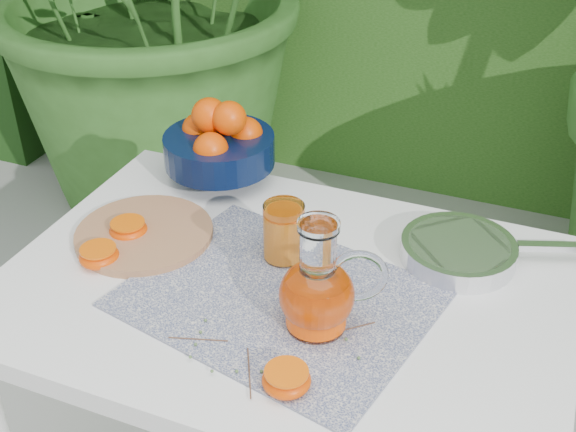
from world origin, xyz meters
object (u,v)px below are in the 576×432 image
at_px(cutting_board, 144,234).
at_px(juice_pitcher, 318,292).
at_px(white_table, 284,318).
at_px(fruit_bowl, 220,143).
at_px(saute_pan, 460,250).

xyz_separation_m(cutting_board, juice_pitcher, (0.40, -0.12, 0.07)).
relative_size(white_table, fruit_bowl, 3.59).
relative_size(fruit_bowl, juice_pitcher, 1.38).
bearing_deg(white_table, juice_pitcher, -42.41).
distance_m(white_table, cutting_board, 0.32).
bearing_deg(saute_pan, white_table, -145.72).
relative_size(cutting_board, fruit_bowl, 0.95).
bearing_deg(fruit_bowl, saute_pan, -11.42).
bearing_deg(fruit_bowl, white_table, -47.69).
relative_size(white_table, cutting_board, 3.76).
bearing_deg(saute_pan, fruit_bowl, 168.58).
distance_m(fruit_bowl, juice_pitcher, 0.53).
height_order(cutting_board, fruit_bowl, fruit_bowl).
relative_size(cutting_board, saute_pan, 0.68).
distance_m(cutting_board, juice_pitcher, 0.42).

